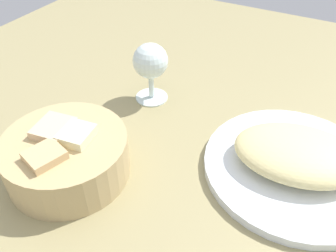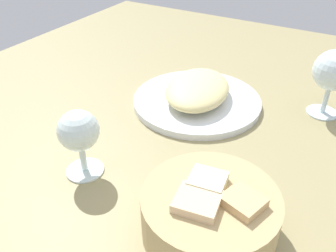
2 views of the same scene
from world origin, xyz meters
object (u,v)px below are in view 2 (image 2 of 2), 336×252
plate (197,101)px  wine_glass_near (79,134)px  bread_basket (210,213)px  wine_glass_far (333,73)px

plate → wine_glass_near: (28.59, -6.28, 6.74)cm
bread_basket → wine_glass_near: (-0.97, -22.61, 3.91)cm
plate → wine_glass_near: 30.04cm
bread_basket → wine_glass_near: size_ratio=1.59×
wine_glass_near → wine_glass_far: size_ratio=0.83×
wine_glass_near → wine_glass_far: 48.76cm
plate → wine_glass_far: wine_glass_far is taller
plate → wine_glass_far: bearing=111.8°
plate → wine_glass_near: size_ratio=2.38×
wine_glass_far → wine_glass_near: bearing=-38.4°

